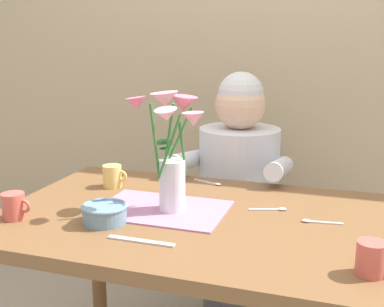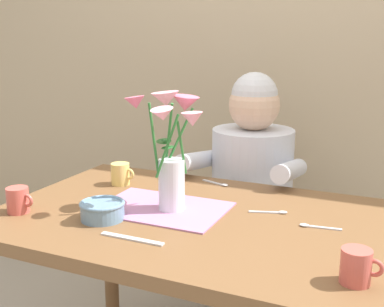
{
  "view_description": "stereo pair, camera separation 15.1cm",
  "coord_description": "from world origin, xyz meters",
  "views": [
    {
      "loc": [
        0.44,
        -1.34,
        1.27
      ],
      "look_at": [
        -0.02,
        0.05,
        0.92
      ],
      "focal_mm": 45.58,
      "sensor_mm": 36.0,
      "label": 1
    },
    {
      "loc": [
        0.58,
        -1.29,
        1.27
      ],
      "look_at": [
        -0.02,
        0.05,
        0.92
      ],
      "focal_mm": 45.58,
      "sensor_mm": 36.0,
      "label": 2
    }
  ],
  "objects": [
    {
      "name": "dining_table",
      "position": [
        0.0,
        0.0,
        0.64
      ],
      "size": [
        1.2,
        0.8,
        0.74
      ],
      "color": "brown",
      "rests_on": "ground_plane"
    },
    {
      "name": "dinner_knife",
      "position": [
        -0.07,
        -0.24,
        0.74
      ],
      "size": [
        0.19,
        0.02,
        0.0
      ],
      "primitive_type": "cube",
      "rotation": [
        0.0,
        0.0,
        0.0
      ],
      "color": "silver",
      "rests_on": "dining_table"
    },
    {
      "name": "flower_vase",
      "position": [
        -0.08,
        0.02,
        0.95
      ],
      "size": [
        0.22,
        0.26,
        0.37
      ],
      "color": "silver",
      "rests_on": "dining_table"
    },
    {
      "name": "seated_person",
      "position": [
        0.0,
        0.62,
        0.56
      ],
      "size": [
        0.45,
        0.47,
        1.14
      ],
      "rotation": [
        0.0,
        0.0,
        -0.01
      ],
      "color": "#4C4C56",
      "rests_on": "ground_plane"
    },
    {
      "name": "spoon_0",
      "position": [
        0.23,
        0.12,
        0.74
      ],
      "size": [
        0.12,
        0.05,
        0.01
      ],
      "color": "silver",
      "rests_on": "dining_table"
    },
    {
      "name": "striped_placemat",
      "position": [
        -0.11,
        0.01,
        0.74
      ],
      "size": [
        0.4,
        0.28,
        0.0
      ],
      "primitive_type": "cube",
      "color": "#B275A3",
      "rests_on": "dining_table"
    },
    {
      "name": "spoon_2",
      "position": [
        0.36,
        0.05,
        0.74
      ],
      "size": [
        0.12,
        0.03,
        0.01
      ],
      "color": "silver",
      "rests_on": "dining_table"
    },
    {
      "name": "tea_cup",
      "position": [
        0.51,
        -0.24,
        0.78
      ],
      "size": [
        0.09,
        0.07,
        0.08
      ],
      "color": "#CC564C",
      "rests_on": "dining_table"
    },
    {
      "name": "coffee_cup",
      "position": [
        -0.5,
        -0.2,
        0.78
      ],
      "size": [
        0.09,
        0.07,
        0.08
      ],
      "color": "#CC564C",
      "rests_on": "dining_table"
    },
    {
      "name": "wood_panel_backdrop",
      "position": [
        0.0,
        1.05,
        1.25
      ],
      "size": [
        4.0,
        0.1,
        2.5
      ],
      "primitive_type": "cube",
      "color": "tan",
      "rests_on": "ground_plane"
    },
    {
      "name": "ceramic_mug",
      "position": [
        -0.37,
        0.18,
        0.78
      ],
      "size": [
        0.09,
        0.07,
        0.08
      ],
      "color": "#E5C666",
      "rests_on": "dining_table"
    },
    {
      "name": "ceramic_bowl",
      "position": [
        -0.23,
        -0.15,
        0.77
      ],
      "size": [
        0.14,
        0.14,
        0.06
      ],
      "color": "#6689A8",
      "rests_on": "dining_table"
    },
    {
      "name": "spoon_1",
      "position": [
        -0.04,
        0.33,
        0.74
      ],
      "size": [
        0.12,
        0.05,
        0.01
      ],
      "color": "silver",
      "rests_on": "dining_table"
    }
  ]
}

